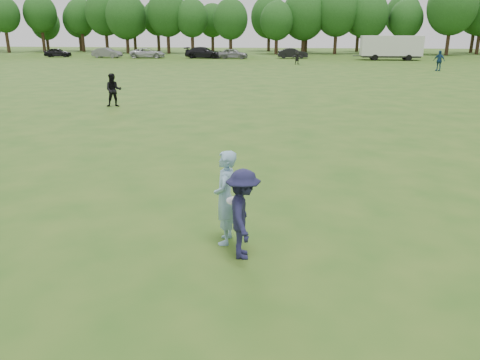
{
  "coord_description": "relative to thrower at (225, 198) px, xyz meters",
  "views": [
    {
      "loc": [
        1.74,
        -8.52,
        4.13
      ],
      "look_at": [
        0.67,
        0.75,
        1.1
      ],
      "focal_mm": 35.0,
      "sensor_mm": 36.0,
      "label": 1
    }
  ],
  "objects": [
    {
      "name": "thrower",
      "position": [
        0.0,
        0.0,
        0.0
      ],
      "size": [
        0.46,
        0.7,
        1.9
      ],
      "primitive_type": "imported",
      "rotation": [
        0.0,
        0.0,
        -1.56
      ],
      "color": "#7EA7C3",
      "rests_on": "ground"
    },
    {
      "name": "cargo_trailer",
      "position": [
        14.04,
        59.11,
        0.82
      ],
      "size": [
        9.0,
        2.75,
        3.2
      ],
      "color": "silver",
      "rests_on": "ground"
    },
    {
      "name": "car_f",
      "position": [
        0.82,
        61.44,
        -0.24
      ],
      "size": [
        4.37,
        1.66,
        1.42
      ],
      "primitive_type": "imported",
      "rotation": [
        0.0,
        0.0,
        1.61
      ],
      "color": "black",
      "rests_on": "ground"
    },
    {
      "name": "car_a",
      "position": [
        -34.48,
        60.76,
        -0.29
      ],
      "size": [
        4.06,
        2.03,
        1.33
      ],
      "primitive_type": "imported",
      "rotation": [
        0.0,
        0.0,
        1.69
      ],
      "color": "black",
      "rests_on": "ground"
    },
    {
      "name": "car_b",
      "position": [
        -26.36,
        59.78,
        -0.24
      ],
      "size": [
        4.49,
        2.04,
        1.43
      ],
      "primitive_type": "imported",
      "rotation": [
        0.0,
        0.0,
        1.45
      ],
      "color": "slate",
      "rests_on": "ground"
    },
    {
      "name": "player_far_a",
      "position": [
        -8.62,
        16.38,
        -0.05
      ],
      "size": [
        1.05,
        0.93,
        1.81
      ],
      "primitive_type": "imported",
      "rotation": [
        0.0,
        0.0,
        0.33
      ],
      "color": "black",
      "rests_on": "ground"
    },
    {
      "name": "car_e",
      "position": [
        -7.64,
        59.81,
        -0.23
      ],
      "size": [
        4.33,
        1.91,
        1.45
      ],
      "primitive_type": "imported",
      "rotation": [
        0.0,
        0.0,
        1.52
      ],
      "color": "gray",
      "rests_on": "ground"
    },
    {
      "name": "ground",
      "position": [
        -0.46,
        -0.05,
        -0.95
      ],
      "size": [
        200.0,
        200.0,
        0.0
      ],
      "primitive_type": "plane",
      "color": "#295317",
      "rests_on": "ground"
    },
    {
      "name": "player_far_b",
      "position": [
        15.75,
        42.36,
        0.06
      ],
      "size": [
        1.21,
        1.15,
        2.02
      ],
      "primitive_type": "imported",
      "rotation": [
        0.0,
        0.0,
        -0.72
      ],
      "color": "navy",
      "rests_on": "ground"
    },
    {
      "name": "disc_in_play",
      "position": [
        0.2,
        -0.33,
        0.07
      ],
      "size": [
        0.29,
        0.28,
        0.09
      ],
      "color": "white",
      "rests_on": "ground"
    },
    {
      "name": "car_d",
      "position": [
        -11.98,
        60.24,
        -0.16
      ],
      "size": [
        5.62,
        2.66,
        1.58
      ],
      "primitive_type": "imported",
      "rotation": [
        0.0,
        0.0,
        1.49
      ],
      "color": "black",
      "rests_on": "ground"
    },
    {
      "name": "player_far_d",
      "position": [
        1.43,
        49.66,
        -0.14
      ],
      "size": [
        1.56,
        1.07,
        1.62
      ],
      "primitive_type": "imported",
      "rotation": [
        0.0,
        0.0,
        0.44
      ],
      "color": "#282828",
      "rests_on": "ground"
    },
    {
      "name": "treeline",
      "position": [
        2.35,
        76.85,
        5.31
      ],
      "size": [
        130.35,
        18.39,
        11.74
      ],
      "color": "#332114",
      "rests_on": "ground"
    },
    {
      "name": "defender",
      "position": [
        0.42,
        -0.59,
        -0.09
      ],
      "size": [
        0.79,
        1.19,
        1.72
      ],
      "primitive_type": "imported",
      "rotation": [
        0.0,
        0.0,
        1.71
      ],
      "color": "#1C1C3D",
      "rests_on": "ground"
    },
    {
      "name": "car_c",
      "position": [
        -20.25,
        59.96,
        -0.24
      ],
      "size": [
        5.33,
        2.92,
        1.42
      ],
      "primitive_type": "imported",
      "rotation": [
        0.0,
        0.0,
        1.69
      ],
      "color": "#BABBC0",
      "rests_on": "ground"
    }
  ]
}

